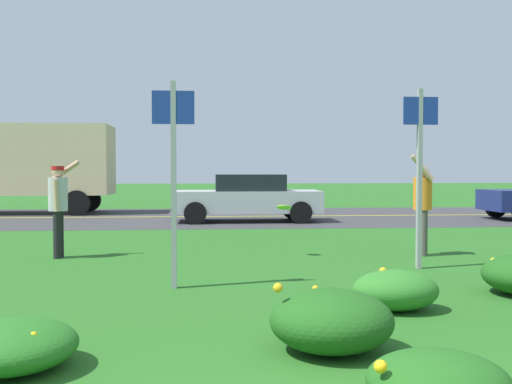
% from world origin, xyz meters
% --- Properties ---
extents(ground_plane, '(120.00, 120.00, 0.00)m').
position_xyz_m(ground_plane, '(0.00, 9.03, 0.00)').
color(ground_plane, '#26601E').
extents(highway_strip, '(120.00, 8.86, 0.01)m').
position_xyz_m(highway_strip, '(0.00, 18.06, 0.00)').
color(highway_strip, '#38383A').
rests_on(highway_strip, ground).
extents(highway_center_stripe, '(120.00, 0.16, 0.00)m').
position_xyz_m(highway_center_stripe, '(0.00, 18.06, 0.01)').
color(highway_center_stripe, yellow).
rests_on(highway_center_stripe, ground).
extents(daylily_clump_mid_left, '(0.98, 0.79, 0.47)m').
position_xyz_m(daylily_clump_mid_left, '(1.38, 4.02, 0.23)').
color(daylily_clump_mid_left, '#2D7526').
rests_on(daylily_clump_mid_left, ground).
extents(daylily_clump_front_right, '(1.00, 1.07, 0.39)m').
position_xyz_m(daylily_clump_front_right, '(-2.28, 2.24, 0.19)').
color(daylily_clump_front_right, '#23661E').
rests_on(daylily_clump_front_right, ground).
extents(daylily_clump_front_left, '(1.09, 1.06, 0.62)m').
position_xyz_m(daylily_clump_front_left, '(0.33, 2.52, 0.27)').
color(daylily_clump_front_left, '#1E5619').
rests_on(daylily_clump_front_left, ground).
extents(daylily_clump_mid_center, '(0.95, 0.90, 0.40)m').
position_xyz_m(daylily_clump_mid_center, '(0.75, 1.14, 0.20)').
color(daylily_clump_mid_center, '#1E5619').
rests_on(daylily_clump_mid_center, ground).
extents(sign_post_near_path, '(0.56, 0.10, 2.76)m').
position_xyz_m(sign_post_near_path, '(-1.18, 5.53, 1.67)').
color(sign_post_near_path, '#93969B').
rests_on(sign_post_near_path, ground).
extents(sign_post_by_roadside, '(0.56, 0.10, 2.88)m').
position_xyz_m(sign_post_by_roadside, '(2.66, 6.85, 1.73)').
color(sign_post_by_roadside, '#93969B').
rests_on(sign_post_by_roadside, ground).
extents(person_thrower_red_cap_gray_shirt, '(0.53, 0.49, 1.77)m').
position_xyz_m(person_thrower_red_cap_gray_shirt, '(-3.39, 8.56, 1.02)').
color(person_thrower_red_cap_gray_shirt, '#B2B2B7').
rests_on(person_thrower_red_cap_gray_shirt, ground).
extents(person_catcher_orange_shirt, '(0.47, 0.49, 1.87)m').
position_xyz_m(person_catcher_orange_shirt, '(3.24, 8.31, 1.00)').
color(person_catcher_orange_shirt, orange).
rests_on(person_catcher_orange_shirt, ground).
extents(frisbee_lime, '(0.28, 0.26, 0.13)m').
position_xyz_m(frisbee_lime, '(0.68, 8.41, 0.90)').
color(frisbee_lime, '#8CD133').
extents(car_silver_center_left, '(4.50, 2.00, 1.45)m').
position_xyz_m(car_silver_center_left, '(0.53, 16.06, 0.74)').
color(car_silver_center_left, '#B7BABF').
rests_on(car_silver_center_left, ground).
extents(box_truck_gray, '(6.70, 2.46, 3.20)m').
position_xyz_m(box_truck_gray, '(-7.37, 20.05, 1.80)').
color(box_truck_gray, slate).
rests_on(box_truck_gray, ground).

